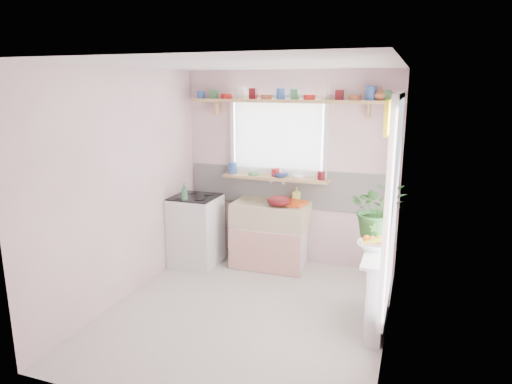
% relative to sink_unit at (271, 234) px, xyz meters
% --- Properties ---
extents(room, '(3.20, 3.20, 3.20)m').
position_rel_sink_unit_xyz_m(room, '(0.81, -0.43, 0.94)').
color(room, silver).
rests_on(room, ground).
extents(sink_unit, '(0.95, 0.65, 1.11)m').
position_rel_sink_unit_xyz_m(sink_unit, '(0.00, 0.00, 0.00)').
color(sink_unit, white).
rests_on(sink_unit, ground).
extents(cooker, '(0.58, 0.58, 0.93)m').
position_rel_sink_unit_xyz_m(cooker, '(-0.95, -0.24, 0.03)').
color(cooker, white).
rests_on(cooker, ground).
extents(radiator_ledge, '(0.22, 0.95, 0.78)m').
position_rel_sink_unit_xyz_m(radiator_ledge, '(1.45, -1.09, -0.03)').
color(radiator_ledge, white).
rests_on(radiator_ledge, ground).
extents(windowsill, '(1.40, 0.22, 0.04)m').
position_rel_sink_unit_xyz_m(windowsill, '(-0.00, 0.19, 0.71)').
color(windowsill, tan).
rests_on(windowsill, room).
extents(pine_shelf, '(2.52, 0.24, 0.04)m').
position_rel_sink_unit_xyz_m(pine_shelf, '(0.15, 0.18, 1.69)').
color(pine_shelf, tan).
rests_on(pine_shelf, room).
extents(shelf_crockery, '(2.47, 0.11, 0.12)m').
position_rel_sink_unit_xyz_m(shelf_crockery, '(0.15, 0.18, 1.76)').
color(shelf_crockery, '#3359A5').
rests_on(shelf_crockery, pine_shelf).
extents(sill_crockery, '(1.35, 0.11, 0.12)m').
position_rel_sink_unit_xyz_m(sill_crockery, '(-0.00, 0.19, 0.78)').
color(sill_crockery, '#3359A5').
rests_on(sill_crockery, windowsill).
extents(dish_tray, '(0.42, 0.34, 0.04)m').
position_rel_sink_unit_xyz_m(dish_tray, '(0.25, 0.04, 0.44)').
color(dish_tray, '#F15015').
rests_on(dish_tray, sink_unit).
extents(colander, '(0.32, 0.32, 0.13)m').
position_rel_sink_unit_xyz_m(colander, '(0.14, -0.11, 0.48)').
color(colander, '#5E1014').
rests_on(colander, sink_unit).
extents(jade_plant, '(0.64, 0.59, 0.60)m').
position_rel_sink_unit_xyz_m(jade_plant, '(1.36, -0.69, 0.64)').
color(jade_plant, '#2D5D25').
rests_on(jade_plant, radiator_ledge).
extents(fruit_bowl, '(0.31, 0.31, 0.07)m').
position_rel_sink_unit_xyz_m(fruit_bowl, '(1.36, -1.08, 0.38)').
color(fruit_bowl, silver).
rests_on(fruit_bowl, radiator_ledge).
extents(herb_pot, '(0.12, 0.09, 0.20)m').
position_rel_sink_unit_xyz_m(herb_pot, '(1.37, -0.91, 0.44)').
color(herb_pot, '#396C2B').
rests_on(herb_pot, radiator_ledge).
extents(soap_bottle_sink, '(0.09, 0.09, 0.18)m').
position_rel_sink_unit_xyz_m(soap_bottle_sink, '(0.28, 0.21, 0.51)').
color(soap_bottle_sink, '#E4EF6A').
rests_on(soap_bottle_sink, sink_unit).
extents(sill_cup, '(0.14, 0.14, 0.11)m').
position_rel_sink_unit_xyz_m(sill_cup, '(-0.00, 0.25, 0.78)').
color(sill_cup, silver).
rests_on(sill_cup, windowsill).
extents(sill_bowl, '(0.25, 0.25, 0.06)m').
position_rel_sink_unit_xyz_m(sill_bowl, '(0.07, 0.17, 0.76)').
color(sill_bowl, '#2D4894').
rests_on(sill_bowl, windowsill).
extents(shelf_vase, '(0.20, 0.20, 0.15)m').
position_rel_sink_unit_xyz_m(shelf_vase, '(1.25, 0.18, 1.78)').
color(shelf_vase, '#B65F38').
rests_on(shelf_vase, pine_shelf).
extents(cooker_bottle, '(0.10, 0.10, 0.22)m').
position_rel_sink_unit_xyz_m(cooker_bottle, '(-0.98, -0.46, 0.59)').
color(cooker_bottle, '#3C7852').
rests_on(cooker_bottle, cooker).
extents(fruit, '(0.20, 0.14, 0.10)m').
position_rel_sink_unit_xyz_m(fruit, '(1.37, -1.07, 0.44)').
color(fruit, orange).
rests_on(fruit, fruit_bowl).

